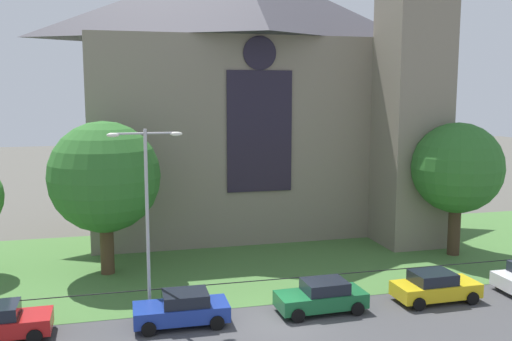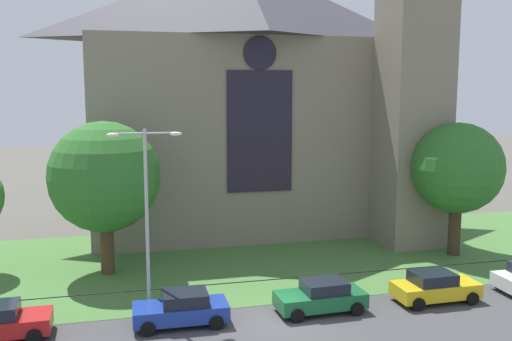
% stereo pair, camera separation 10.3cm
% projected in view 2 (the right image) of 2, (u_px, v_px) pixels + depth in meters
% --- Properties ---
extents(ground, '(160.00, 160.00, 0.00)m').
position_uv_depth(ground, '(234.00, 259.00, 35.31)').
color(ground, '#56544C').
extents(road_asphalt, '(120.00, 8.00, 0.01)m').
position_uv_depth(road_asphalt, '(291.00, 340.00, 23.78)').
color(road_asphalt, '#424244').
rests_on(road_asphalt, ground).
extents(grass_verge, '(120.00, 20.00, 0.01)m').
position_uv_depth(grass_verge, '(240.00, 268.00, 33.39)').
color(grass_verge, '#477538').
rests_on(grass_verge, ground).
extents(church_building, '(23.20, 16.20, 26.00)m').
position_uv_depth(church_building, '(252.00, 92.00, 42.45)').
color(church_building, gray).
rests_on(church_building, ground).
extents(iron_railing, '(29.60, 0.07, 1.13)m').
position_uv_depth(iron_railing, '(309.00, 279.00, 28.53)').
color(iron_railing, black).
rests_on(iron_railing, ground).
extents(tree_right_near, '(5.68, 5.68, 8.44)m').
position_uv_depth(tree_right_near, '(458.00, 168.00, 35.42)').
color(tree_right_near, '#423021').
rests_on(tree_right_near, ground).
extents(tree_left_near, '(6.25, 6.25, 8.73)m').
position_uv_depth(tree_left_near, '(105.00, 177.00, 31.73)').
color(tree_left_near, '#4C3823').
rests_on(tree_left_near, ground).
extents(streetlamp_near, '(3.37, 0.26, 8.67)m').
position_uv_depth(streetlamp_near, '(146.00, 199.00, 25.91)').
color(streetlamp_near, '#B2B2B7').
rests_on(streetlamp_near, ground).
extents(parked_car_blue, '(4.22, 2.07, 1.51)m').
position_uv_depth(parked_car_blue, '(182.00, 309.00, 25.24)').
color(parked_car_blue, '#1E3899').
rests_on(parked_car_blue, ground).
extents(parked_car_green, '(4.26, 2.14, 1.51)m').
position_uv_depth(parked_car_green, '(321.00, 297.00, 26.72)').
color(parked_car_green, '#196033').
rests_on(parked_car_green, ground).
extents(parked_car_yellow, '(4.23, 2.09, 1.51)m').
position_uv_depth(parked_car_yellow, '(435.00, 287.00, 28.05)').
color(parked_car_yellow, gold).
rests_on(parked_car_yellow, ground).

